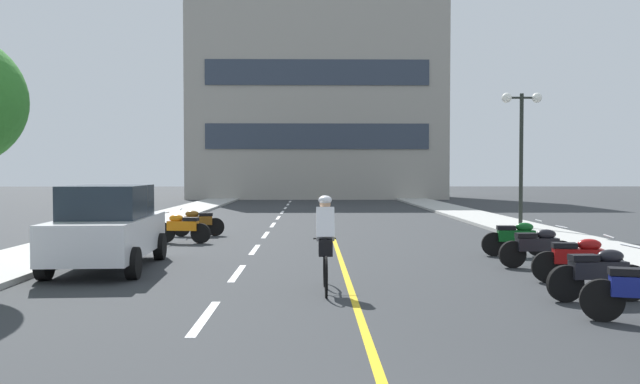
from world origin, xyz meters
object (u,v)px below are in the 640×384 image
at_px(parked_car_near, 108,227).
at_px(motorcycle_5, 538,246).
at_px(cyclist_rider, 325,241).
at_px(motorcycle_3, 599,273).
at_px(motorcycle_6, 517,238).
at_px(motorcycle_7, 182,227).
at_px(motorcycle_8, 198,222).
at_px(motorcycle_4, 579,259).
at_px(street_lamp_mid, 521,128).

distance_m(parked_car_near, motorcycle_5, 9.42).
xyz_separation_m(parked_car_near, cyclist_rider, (4.67, -2.63, -0.03)).
xyz_separation_m(motorcycle_3, cyclist_rider, (-4.43, 0.96, 0.41)).
xyz_separation_m(motorcycle_6, motorcycle_7, (-8.97, 3.05, 0.00)).
height_order(motorcycle_6, cyclist_rider, cyclist_rider).
height_order(motorcycle_5, motorcycle_7, same).
relative_size(motorcycle_5, motorcycle_6, 1.00).
distance_m(parked_car_near, motorcycle_8, 7.01).
xyz_separation_m(parked_car_near, motorcycle_4, (9.49, -1.93, -0.44)).
relative_size(street_lamp_mid, motorcycle_7, 2.87).
relative_size(parked_car_near, motorcycle_8, 2.53).
bearing_deg(parked_car_near, motorcycle_5, 0.10).
xyz_separation_m(parked_car_near, motorcycle_5, (9.41, 0.02, -0.44)).
xyz_separation_m(street_lamp_mid, cyclist_rider, (-7.37, -11.60, -2.82)).
xyz_separation_m(street_lamp_mid, parked_car_near, (-12.04, -8.98, -2.79)).
xyz_separation_m(motorcycle_8, cyclist_rider, (3.99, -9.59, 0.41)).
distance_m(motorcycle_3, motorcycle_5, 3.62).
distance_m(motorcycle_8, cyclist_rider, 10.39).
distance_m(motorcycle_4, motorcycle_6, 3.81).
bearing_deg(street_lamp_mid, motorcycle_3, -103.17).
relative_size(motorcycle_4, cyclist_rider, 0.96).
bearing_deg(motorcycle_6, parked_car_near, -168.84).
height_order(parked_car_near, cyclist_rider, parked_car_near).
xyz_separation_m(street_lamp_mid, motorcycle_3, (-2.94, -12.56, -3.23)).
relative_size(motorcycle_5, cyclist_rider, 0.96).
height_order(motorcycle_4, motorcycle_6, same).
bearing_deg(motorcycle_3, motorcycle_8, 128.59).
xyz_separation_m(motorcycle_6, motorcycle_8, (-8.88, 5.07, 0.00)).
relative_size(parked_car_near, motorcycle_7, 2.53).
relative_size(street_lamp_mid, motorcycle_5, 2.86).
bearing_deg(motorcycle_4, parked_car_near, 168.52).
bearing_deg(cyclist_rider, motorcycle_6, 42.71).
bearing_deg(street_lamp_mid, motorcycle_8, -169.92).
height_order(motorcycle_6, motorcycle_7, same).
height_order(parked_car_near, motorcycle_5, parked_car_near).
bearing_deg(street_lamp_mid, cyclist_rider, -122.42).
distance_m(motorcycle_5, cyclist_rider, 5.44).
bearing_deg(motorcycle_3, motorcycle_4, 77.04).
xyz_separation_m(street_lamp_mid, motorcycle_5, (-2.63, -8.96, -3.23)).
bearing_deg(parked_car_near, motorcycle_4, -11.48).
distance_m(motorcycle_3, motorcycle_4, 1.71).
xyz_separation_m(motorcycle_7, motorcycle_8, (0.09, 2.03, 0.00)).
distance_m(street_lamp_mid, motorcycle_3, 13.30).
relative_size(motorcycle_6, motorcycle_7, 1.00).
bearing_deg(parked_car_near, motorcycle_8, 84.34).
bearing_deg(motorcycle_6, motorcycle_8, 150.25).
relative_size(motorcycle_8, cyclist_rider, 0.96).
relative_size(motorcycle_5, motorcycle_7, 1.00).
relative_size(parked_car_near, motorcycle_6, 2.52).
height_order(motorcycle_3, motorcycle_4, same).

